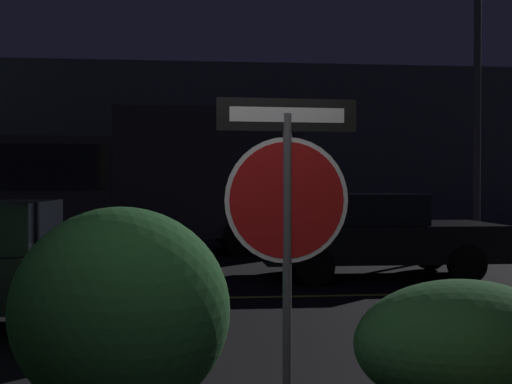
% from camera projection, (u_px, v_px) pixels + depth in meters
% --- Properties ---
extents(road_center_stripe, '(38.64, 0.12, 0.01)m').
position_uv_depth(road_center_stripe, '(196.00, 298.00, 9.86)').
color(road_center_stripe, gold).
rests_on(road_center_stripe, ground_plane).
extents(stop_sign, '(0.96, 0.08, 2.19)m').
position_uv_depth(stop_sign, '(287.00, 196.00, 4.80)').
color(stop_sign, '#4C4C51').
rests_on(stop_sign, ground_plane).
extents(hedge_bush_2, '(1.52, 1.12, 1.46)m').
position_uv_depth(hedge_bush_2, '(121.00, 312.00, 4.92)').
color(hedge_bush_2, '#1E4C23').
rests_on(hedge_bush_2, ground_plane).
extents(hedge_bush_3, '(1.57, 1.18, 0.92)m').
position_uv_depth(hedge_bush_3, '(462.00, 344.00, 5.12)').
color(hedge_bush_3, '#285B2D').
rests_on(hedge_bush_3, ground_plane).
extents(passing_car_3, '(4.06, 1.97, 1.41)m').
position_uv_depth(passing_car_3, '(376.00, 235.00, 12.02)').
color(passing_car_3, black).
rests_on(passing_car_3, ground_plane).
extents(delivery_truck, '(6.61, 2.59, 3.19)m').
position_uv_depth(delivery_truck, '(149.00, 177.00, 15.81)').
color(delivery_truck, '#2D2D33').
rests_on(delivery_truck, ground_plane).
extents(street_lamp, '(0.40, 0.40, 7.63)m').
position_uv_depth(street_lamp, '(477.00, 48.00, 15.99)').
color(street_lamp, '#4C4C51').
rests_on(street_lamp, ground_plane).
extents(building_backdrop, '(23.49, 3.64, 5.43)m').
position_uv_depth(building_backdrop, '(243.00, 149.00, 24.76)').
color(building_backdrop, '#4C4C56').
rests_on(building_backdrop, ground_plane).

